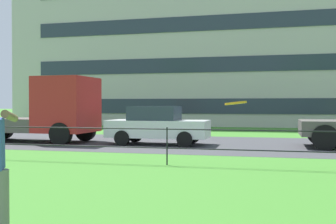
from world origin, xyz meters
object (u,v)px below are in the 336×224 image
(frisbee, at_px, (236,103))
(flatbed_truck_center, at_px, (36,114))
(car_white_left, at_px, (157,125))
(apartment_building_background, at_px, (224,35))

(frisbee, height_order, flatbed_truck_center, flatbed_truck_center)
(frisbee, bearing_deg, car_white_left, 110.14)
(frisbee, xyz_separation_m, apartment_building_background, (-3.35, 30.82, 6.12))
(flatbed_truck_center, height_order, apartment_building_background, apartment_building_background)
(car_white_left, bearing_deg, frisbee, -69.86)
(flatbed_truck_center, distance_m, car_white_left, 5.40)
(frisbee, relative_size, flatbed_truck_center, 0.04)
(apartment_building_background, bearing_deg, frisbee, -83.79)
(flatbed_truck_center, distance_m, apartment_building_background, 22.13)
(flatbed_truck_center, bearing_deg, frisbee, -48.62)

